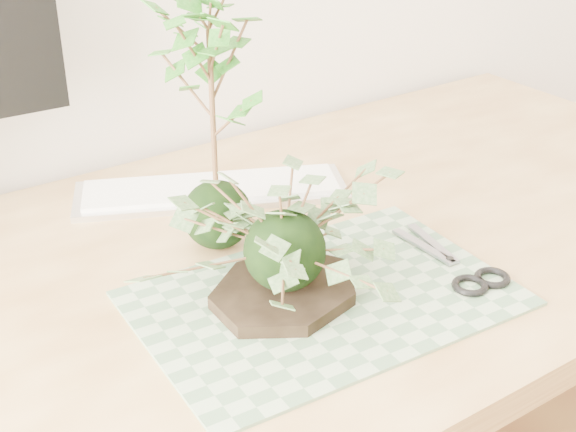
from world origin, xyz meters
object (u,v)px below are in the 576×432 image
object	(u,v)px
ivy_kokedama	(285,216)
maple_kokedama	(210,49)
desk	(246,321)
keyboard	(211,190)

from	to	relation	value
ivy_kokedama	maple_kokedama	world-z (taller)	maple_kokedama
maple_kokedama	ivy_kokedama	bearing A→B (deg)	-90.53
desk	maple_kokedama	distance (m)	0.34
ivy_kokedama	desk	bearing A→B (deg)	86.19
keyboard	maple_kokedama	bearing A→B (deg)	-91.28
ivy_kokedama	maple_kokedama	xyz separation A→B (m)	(0.00, 0.15, 0.14)
desk	maple_kokedama	xyz separation A→B (m)	(-0.01, 0.05, 0.34)
maple_kokedama	desk	bearing A→B (deg)	-84.29
desk	maple_kokedama	world-z (taller)	maple_kokedama
maple_kokedama	keyboard	xyz separation A→B (m)	(0.06, 0.13, -0.24)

